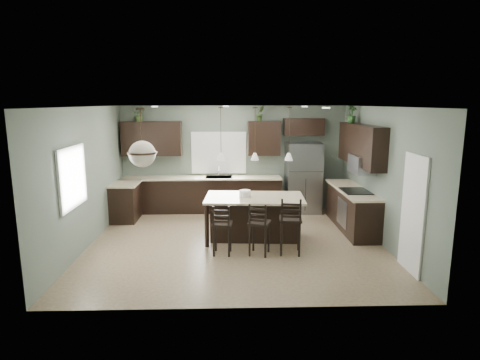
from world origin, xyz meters
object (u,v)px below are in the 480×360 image
Objects in this scene: plant_back_left at (140,114)px; bar_stool_center at (259,229)px; kitchen_island at (254,218)px; refrigerator at (303,178)px; bar_stool_left at (222,229)px; serving_dish at (245,193)px; bar_stool_right at (290,225)px.

bar_stool_center is at bearing -48.61° from plant_back_left.
plant_back_left is at bearing 143.88° from kitchen_island.
refrigerator reaches higher than bar_stool_center.
bar_stool_left is at bearing -124.24° from kitchen_island.
refrigerator is 3.39m from bar_stool_center.
serving_dish is at bearing -41.51° from plant_back_left.
serving_dish reaches higher than bar_stool_left.
bar_stool_right is (1.31, -0.00, 0.07)m from bar_stool_left.
plant_back_left reaches higher than refrigerator.
plant_back_left reaches higher than kitchen_island.
refrigerator is 2.69m from serving_dish.
bar_stool_left is 1.31m from bar_stool_right.
refrigerator reaches higher than bar_stool_right.
kitchen_island is at bearing 58.14° from bar_stool_left.
refrigerator reaches higher than kitchen_island.
serving_dish is 0.23× the size of bar_stool_center.
kitchen_island is 1.11m from bar_stool_left.
plant_back_left is (-4.27, 0.20, 1.66)m from refrigerator.
bar_stool_left reaches higher than kitchen_island.
bar_stool_center reaches higher than bar_stool_left.
bar_stool_center is at bearing -169.66° from bar_stool_right.
bar_stool_right is at bearing -46.90° from serving_dish.
bar_stool_right is (-0.80, -3.02, -0.36)m from refrigerator.
bar_stool_left is (-0.68, -0.87, 0.04)m from kitchen_island.
plant_back_left reaches higher than bar_stool_left.
serving_dish reaches higher than bar_stool_center.
kitchen_island is 0.92m from bar_stool_center.
bar_stool_right is 3.09× the size of plant_back_left.
serving_dish is 0.24× the size of bar_stool_left.
bar_stool_right reaches higher than bar_stool_left.
bar_stool_left is 2.71× the size of plant_back_left.
refrigerator is 3.15m from bar_stool_right.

